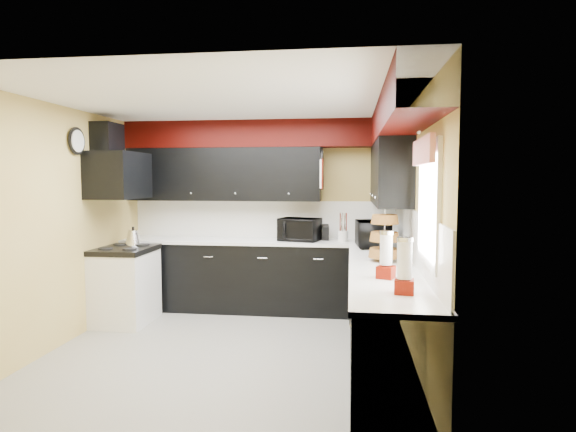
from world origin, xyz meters
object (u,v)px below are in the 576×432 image
object	(u,v)px
toaster_oven	(299,229)
utensil_crock	(343,236)
microwave	(373,234)
knife_block	(325,233)
kettle	(133,237)

from	to	relation	value
toaster_oven	utensil_crock	bearing A→B (deg)	10.64
microwave	knife_block	xyz separation A→B (m)	(-0.59, 0.54, -0.05)
toaster_oven	microwave	xyz separation A→B (m)	(0.92, -0.46, 0.01)
toaster_oven	microwave	bearing A→B (deg)	-11.43
microwave	knife_block	bearing A→B (deg)	42.13
kettle	toaster_oven	bearing A→B (deg)	13.78
microwave	knife_block	size ratio (longest dim) A/B	2.76
microwave	kettle	world-z (taller)	microwave
utensil_crock	kettle	world-z (taller)	kettle
knife_block	kettle	xyz separation A→B (m)	(-2.37, -0.57, -0.03)
microwave	utensil_crock	size ratio (longest dim) A/B	3.95
knife_block	microwave	bearing A→B (deg)	-48.76
utensil_crock	knife_block	size ratio (longest dim) A/B	0.70
knife_block	kettle	size ratio (longest dim) A/B	1.00
microwave	kettle	xyz separation A→B (m)	(-2.96, -0.04, -0.08)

